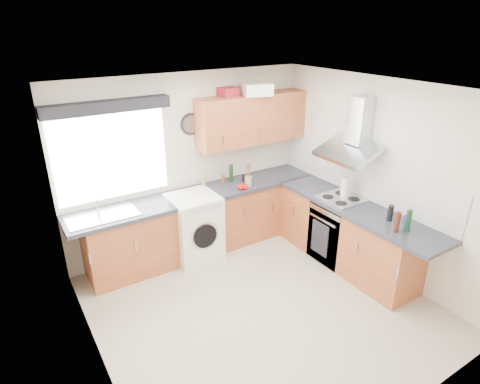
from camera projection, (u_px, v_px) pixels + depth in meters
ground_plane at (261, 306)px, 4.74m from camera, size 3.60×3.60×0.00m
ceiling at (266, 91)px, 3.75m from camera, size 3.60×3.60×0.02m
wall_back at (189, 163)px, 5.64m from camera, size 3.60×0.02×2.50m
wall_front at (410, 305)px, 2.85m from camera, size 3.60×0.02×2.50m
wall_left at (88, 261)px, 3.36m from camera, size 0.02×3.60×2.50m
wall_right at (377, 178)px, 5.13m from camera, size 0.02×3.60×2.50m
window at (112, 156)px, 5.00m from camera, size 1.40×0.02×1.10m
window_blind at (107, 107)px, 4.68m from camera, size 1.50×0.18×0.14m
splashback at (358, 176)px, 5.39m from camera, size 0.01×3.00×0.54m
base_cab_back at (194, 225)px, 5.69m from camera, size 3.00×0.58×0.86m
base_cab_corner at (284, 200)px, 6.47m from camera, size 0.60×0.60×0.86m
base_cab_right at (346, 235)px, 5.43m from camera, size 0.58×2.10×0.86m
worktop_back at (200, 194)px, 5.55m from camera, size 3.60×0.62×0.05m
worktop_right at (358, 209)px, 5.13m from camera, size 0.62×2.42×0.05m
sink at (102, 213)px, 4.87m from camera, size 0.84×0.46×0.10m
oven at (337, 231)px, 5.54m from camera, size 0.56×0.58×0.85m
hob_plate at (341, 198)px, 5.35m from camera, size 0.52×0.52×0.01m
extractor_hood at (353, 135)px, 5.06m from camera, size 0.52×0.78×0.66m
upper_cabinets at (252, 119)px, 5.76m from camera, size 1.70×0.35×0.70m
washing_machine at (195, 227)px, 5.57m from camera, size 0.64×0.61×0.93m
wall_clock at (191, 124)px, 5.41m from camera, size 0.30×0.04×0.30m
casserole at (257, 89)px, 5.51m from camera, size 0.45×0.38×0.16m
storage_box at (228, 92)px, 5.48m from camera, size 0.27×0.24×0.11m
utensil_pot at (248, 181)px, 5.75m from camera, size 0.13×0.13×0.14m
kitchen_roll at (345, 187)px, 5.40m from camera, size 0.13×0.13×0.27m
tomato_cluster at (242, 187)px, 5.66m from camera, size 0.17×0.17×0.06m
jar_0 at (249, 182)px, 5.79m from camera, size 0.04×0.04×0.09m
jar_1 at (223, 179)px, 5.82m from camera, size 0.04×0.04×0.13m
jar_2 at (204, 182)px, 5.71m from camera, size 0.05×0.05×0.16m
jar_3 at (231, 173)px, 5.89m from camera, size 0.06×0.06×0.26m
jar_4 at (250, 179)px, 5.88m from camera, size 0.06×0.06×0.11m
jar_5 at (243, 178)px, 5.92m from camera, size 0.04×0.04×0.10m
jar_6 at (205, 182)px, 5.73m from camera, size 0.04×0.04×0.13m
bottle_0 at (390, 213)px, 4.74m from camera, size 0.07×0.07×0.20m
bottle_1 at (408, 220)px, 4.50m from camera, size 0.06×0.06×0.26m
bottle_2 at (397, 222)px, 4.48m from camera, size 0.06×0.06×0.25m
bottle_3 at (406, 223)px, 4.53m from camera, size 0.05×0.05×0.18m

